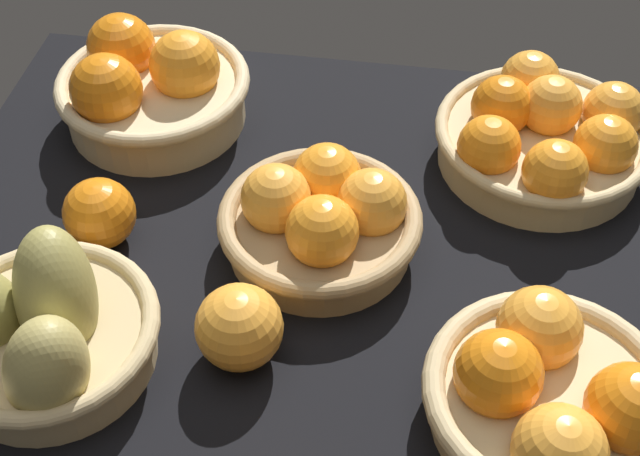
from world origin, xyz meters
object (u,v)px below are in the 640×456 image
Objects in this scene: basket_near_left_pears at (41,332)px; loose_orange_back_gap at (239,327)px; basket_near_right at (551,396)px; basket_center at (322,218)px; basket_far_left at (149,86)px; loose_orange_front_gap at (101,211)px; basket_far_right at (544,135)px.

loose_orange_back_gap is (17.53, 3.64, -0.45)cm from basket_near_left_pears.
basket_center is at bearing 141.37° from basket_near_right.
basket_near_left_pears reaches higher than loose_orange_back_gap.
basket_near_right is 58.59cm from basket_far_left.
basket_near_left_pears is 29.53cm from basket_center.
loose_orange_front_gap is 0.92× the size of loose_orange_back_gap.
basket_far_left is at bearing 142.94° from basket_center.
basket_near_right is 1.05× the size of basket_center.
loose_orange_back_gap is (18.23, -32.85, -0.66)cm from basket_far_left.
basket_near_left_pears reaches higher than basket_center.
loose_orange_back_gap is (17.60, -12.71, 0.32)cm from loose_orange_front_gap.
basket_near_left_pears is at bearing -140.67° from basket_center.
basket_near_right is 0.91× the size of basket_far_right.
basket_near_left_pears is (-45.56, -0.55, 0.47)cm from basket_near_right.
basket_far_left reaches higher than loose_orange_back_gap.
basket_far_right is at bearing 37.78° from basket_near_left_pears.
basket_near_right reaches higher than loose_orange_front_gap.
loose_orange_front_gap is at bearing -88.21° from basket_far_left.
basket_far_right is 42.51cm from loose_orange_back_gap.
basket_far_right is at bearing 48.45° from loose_orange_back_gap.
basket_far_left is at bearing 178.72° from basket_far_right.
basket_far_left is (-46.26, 35.94, 0.67)cm from basket_near_right.
basket_center is 29.50cm from basket_far_left.
basket_far_left is 20.18cm from loose_orange_front_gap.
loose_orange_back_gap is at bearing -109.39° from basket_center.
basket_near_right is at bearing 0.69° from basket_near_left_pears.
loose_orange_front_gap is (-22.91, -2.37, -0.27)cm from basket_center.
basket_near_left_pears is (-45.73, -35.45, 0.38)cm from basket_far_right.
basket_near_left_pears is 36.50cm from basket_far_left.
basket_center is (-22.73, 18.17, -0.04)cm from basket_near_right.
basket_center is 23.03cm from loose_orange_front_gap.
basket_far_left is 37.58cm from loose_orange_back_gap.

